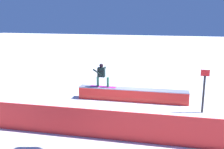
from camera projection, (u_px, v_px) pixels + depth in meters
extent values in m
plane|color=white|center=(132.00, 101.00, 13.52)|extent=(120.00, 120.00, 0.00)
cube|color=red|center=(132.00, 95.00, 13.45)|extent=(5.99, 1.07, 0.65)
cube|color=red|center=(132.00, 98.00, 13.49)|extent=(6.00, 1.08, 0.16)
cube|color=#8B90A3|center=(132.00, 89.00, 13.38)|extent=(5.99, 1.13, 0.04)
cube|color=#C51C90|center=(103.00, 87.00, 13.71)|extent=(1.50, 0.30, 0.01)
cylinder|color=#347354|center=(98.00, 82.00, 13.73)|extent=(0.14, 0.14, 0.55)
cylinder|color=#347354|center=(108.00, 82.00, 13.57)|extent=(0.14, 0.14, 0.55)
cube|color=black|center=(101.00, 72.00, 13.55)|extent=(0.41, 0.25, 0.53)
sphere|color=black|center=(101.00, 66.00, 13.47)|extent=(0.22, 0.22, 0.22)
cylinder|color=black|center=(97.00, 72.00, 13.44)|extent=(0.52, 0.10, 0.37)
cylinder|color=black|center=(104.00, 71.00, 13.68)|extent=(0.24, 0.10, 0.55)
cube|color=red|center=(105.00, 125.00, 9.06)|extent=(10.47, 1.00, 1.13)
cylinder|color=#262628|center=(203.00, 95.00, 11.62)|extent=(0.10, 0.10, 1.79)
cube|color=red|center=(205.00, 73.00, 11.40)|extent=(0.40, 0.04, 0.30)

